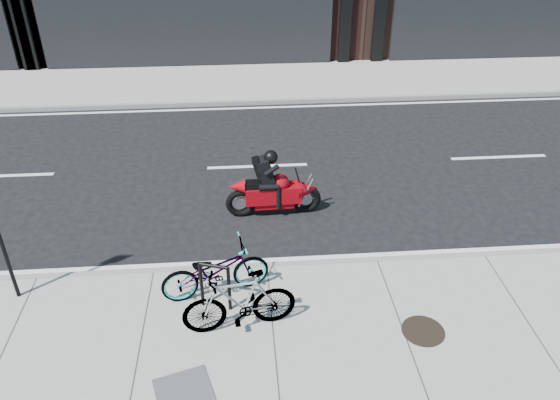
{
  "coord_description": "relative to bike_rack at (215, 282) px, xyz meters",
  "views": [
    {
      "loc": [
        -0.37,
        -9.59,
        6.28
      ],
      "look_at": [
        0.31,
        -1.0,
        0.9
      ],
      "focal_mm": 35.0,
      "sensor_mm": 36.0,
      "label": 1
    }
  ],
  "objects": [
    {
      "name": "motorcycle",
      "position": [
        1.2,
        2.86,
        -0.04
      ],
      "size": [
        1.98,
        0.44,
        1.48
      ],
      "rotation": [
        0.0,
        0.0,
        0.04
      ],
      "color": "black",
      "rests_on": "ground"
    },
    {
      "name": "utility_grate",
      "position": [
        -0.41,
        -1.67,
        -0.5
      ],
      "size": [
        0.93,
        0.93,
        0.02
      ],
      "primitive_type": "cube",
      "rotation": [
        0.0,
        0.0,
        0.29
      ],
      "color": "#545557",
      "rests_on": "sidewalk_near"
    },
    {
      "name": "bike_rack",
      "position": [
        0.0,
        0.0,
        0.0
      ],
      "size": [
        0.5,
        0.2,
        0.87
      ],
      "rotation": [
        0.0,
        0.0,
        -0.31
      ],
      "color": "black",
      "rests_on": "sidewalk_near"
    },
    {
      "name": "ground",
      "position": [
        0.87,
        2.94,
        -0.64
      ],
      "size": [
        120.0,
        120.0,
        0.0
      ],
      "primitive_type": "plane",
      "color": "black",
      "rests_on": "ground"
    },
    {
      "name": "sidewalk_far",
      "position": [
        0.87,
        10.69,
        -0.57
      ],
      "size": [
        60.0,
        3.5,
        0.13
      ],
      "primitive_type": "cube",
      "color": "gray",
      "rests_on": "ground"
    },
    {
      "name": "manhole_cover",
      "position": [
        3.17,
        -0.8,
        -0.5
      ],
      "size": [
        0.82,
        0.82,
        0.02
      ],
      "primitive_type": "cylinder",
      "rotation": [
        0.0,
        0.0,
        0.29
      ],
      "color": "black",
      "rests_on": "sidewalk_near"
    },
    {
      "name": "bicycle_rear",
      "position": [
        0.38,
        -0.48,
        0.01
      ],
      "size": [
        1.79,
        0.73,
        1.05
      ],
      "primitive_type": "imported",
      "rotation": [
        0.0,
        0.0,
        4.85
      ],
      "color": "gray",
      "rests_on": "sidewalk_near"
    },
    {
      "name": "bicycle_front",
      "position": [
        -0.01,
        0.34,
        -0.04
      ],
      "size": [
        1.89,
        1.03,
        0.94
      ],
      "primitive_type": "imported",
      "rotation": [
        0.0,
        0.0,
        1.81
      ],
      "color": "gray",
      "rests_on": "sidewalk_near"
    }
  ]
}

